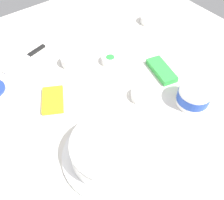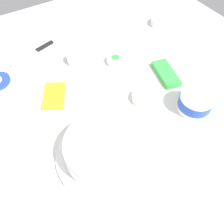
% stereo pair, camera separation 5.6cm
% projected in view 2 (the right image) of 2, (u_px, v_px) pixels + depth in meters
% --- Properties ---
extents(ground_plane, '(1.54, 1.54, 0.00)m').
position_uv_depth(ground_plane, '(116.00, 84.00, 1.04)').
color(ground_plane, silver).
extents(frosted_cake, '(0.31, 0.31, 0.10)m').
position_uv_depth(frosted_cake, '(103.00, 149.00, 0.80)').
color(frosted_cake, white).
rests_on(frosted_cake, ground_plane).
extents(frosting_tub, '(0.13, 0.13, 0.09)m').
position_uv_depth(frosting_tub, '(196.00, 101.00, 0.92)').
color(frosting_tub, white).
rests_on(frosting_tub, ground_plane).
extents(spreading_knife, '(0.08, 0.23, 0.01)m').
position_uv_depth(spreading_knife, '(36.00, 51.00, 1.17)').
color(spreading_knife, silver).
rests_on(spreading_knife, ground_plane).
extents(sprinkle_bowl_rainbow, '(0.09, 0.09, 0.03)m').
position_uv_depth(sprinkle_bowl_rainbow, '(143.00, 97.00, 0.97)').
color(sprinkle_bowl_rainbow, white).
rests_on(sprinkle_bowl_rainbow, ground_plane).
extents(sprinkle_bowl_green, '(0.08, 0.08, 0.03)m').
position_uv_depth(sprinkle_bowl_green, '(116.00, 59.00, 1.11)').
color(sprinkle_bowl_green, white).
rests_on(sprinkle_bowl_green, ground_plane).
extents(sprinkle_bowl_yellow, '(0.10, 0.10, 0.04)m').
position_uv_depth(sprinkle_bowl_yellow, '(160.00, 21.00, 1.30)').
color(sprinkle_bowl_yellow, white).
rests_on(sprinkle_bowl_yellow, ground_plane).
extents(sprinkle_bowl_pink, '(0.09, 0.09, 0.04)m').
position_uv_depth(sprinkle_bowl_pink, '(76.00, 58.00, 1.11)').
color(sprinkle_bowl_pink, white).
rests_on(sprinkle_bowl_pink, ground_plane).
extents(candy_box_lower, '(0.17, 0.10, 0.03)m').
position_uv_depth(candy_box_lower, '(166.00, 74.00, 1.06)').
color(candy_box_lower, green).
rests_on(candy_box_lower, ground_plane).
extents(candy_box_upper, '(0.15, 0.13, 0.02)m').
position_uv_depth(candy_box_upper, '(54.00, 96.00, 0.99)').
color(candy_box_upper, yellow).
rests_on(candy_box_upper, ground_plane).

